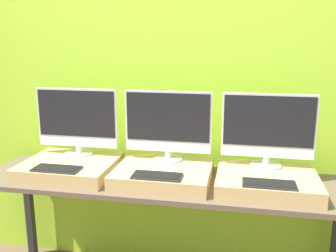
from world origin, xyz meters
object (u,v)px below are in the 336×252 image
monitor_left (77,121)px  keyboard_center (157,176)px  keyboard_right (269,184)px  monitor_center (168,125)px  monitor_right (268,129)px  keyboard_left (57,169)px

monitor_left → keyboard_center: size_ratio=1.96×
keyboard_center → keyboard_right: size_ratio=1.00×
keyboard_center → monitor_center: bearing=90.0°
monitor_right → monitor_left: bearing=180.0°
keyboard_right → keyboard_center: bearing=180.0°
keyboard_center → monitor_right: size_ratio=0.51×
keyboard_right → monitor_left: bearing=165.5°
keyboard_left → keyboard_right: 1.21m
monitor_left → keyboard_center: monitor_left is taller
monitor_center → keyboard_right: (0.61, -0.31, -0.22)m
keyboard_center → keyboard_right: 0.61m
monitor_left → keyboard_right: bearing=-14.5°
keyboard_left → keyboard_right: (1.21, 0.00, 0.00)m
monitor_left → monitor_right: 1.21m
monitor_center → keyboard_right: size_ratio=1.96×
monitor_center → monitor_right: bearing=0.0°
keyboard_center → keyboard_left: bearing=180.0°
keyboard_center → keyboard_right: (0.61, 0.00, 0.00)m
monitor_center → keyboard_center: size_ratio=1.96×
keyboard_left → monitor_center: 0.72m
monitor_center → keyboard_center: monitor_center is taller
monitor_left → monitor_center: 0.61m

